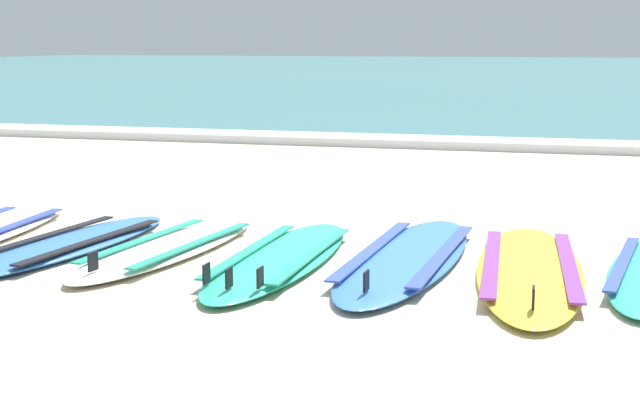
% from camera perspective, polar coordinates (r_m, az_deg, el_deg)
% --- Properties ---
extents(ground_plane, '(80.00, 80.00, 0.00)m').
position_cam_1_polar(ground_plane, '(6.52, -0.39, -2.68)').
color(ground_plane, beige).
extents(sea, '(80.00, 60.00, 0.10)m').
position_cam_1_polar(sea, '(42.02, 13.21, 7.60)').
color(sea, teal).
rests_on(sea, ground).
extents(wave_foam_strip, '(80.00, 0.78, 0.11)m').
position_cam_1_polar(wave_foam_strip, '(12.55, 7.42, 3.47)').
color(wave_foam_strip, white).
rests_on(wave_foam_strip, ground).
extents(surfboard_2, '(0.80, 2.23, 0.18)m').
position_cam_1_polar(surfboard_2, '(6.56, -15.01, -2.60)').
color(surfboard_2, '#3875CC').
rests_on(surfboard_2, ground).
extents(surfboard_3, '(0.78, 2.17, 0.18)m').
position_cam_1_polar(surfboard_3, '(6.32, -9.16, -2.86)').
color(surfboard_3, silver).
rests_on(surfboard_3, ground).
extents(surfboard_4, '(0.59, 2.28, 0.18)m').
position_cam_1_polar(surfboard_4, '(5.96, -2.39, -3.52)').
color(surfboard_4, '#2DB793').
rests_on(surfboard_4, ground).
extents(surfboard_5, '(0.75, 2.55, 0.18)m').
position_cam_1_polar(surfboard_5, '(5.99, 5.30, -3.46)').
color(surfboard_5, '#3875CC').
rests_on(surfboard_5, ground).
extents(surfboard_6, '(0.80, 2.54, 0.18)m').
position_cam_1_polar(surfboard_6, '(5.81, 12.55, -4.08)').
color(surfboard_6, yellow).
rests_on(surfboard_6, ground).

